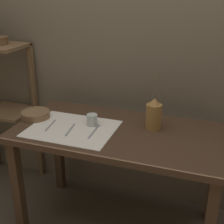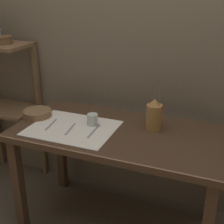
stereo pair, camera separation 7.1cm
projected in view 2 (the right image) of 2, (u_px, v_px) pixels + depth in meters
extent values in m
cube|color=#6B5E4C|center=(142.00, 48.00, 2.18)|extent=(7.00, 0.06, 2.40)
cube|color=#422D1E|center=(119.00, 133.00, 1.98)|extent=(1.34, 0.68, 0.04)
cube|color=#422D1E|center=(19.00, 186.00, 2.09)|extent=(0.06, 0.06, 0.72)
cube|color=#422D1E|center=(61.00, 148.00, 2.57)|extent=(0.06, 0.06, 0.72)
cube|color=#422D1E|center=(215.00, 180.00, 2.15)|extent=(0.06, 0.06, 0.72)
cube|color=brown|center=(5.00, 108.00, 2.58)|extent=(0.52, 0.33, 0.02)
cube|color=brown|center=(40.00, 113.00, 2.65)|extent=(0.04, 0.04, 1.20)
cube|color=white|center=(73.00, 128.00, 2.00)|extent=(0.54, 0.43, 0.00)
cylinder|color=olive|center=(154.00, 117.00, 1.95)|extent=(0.10, 0.10, 0.17)
cone|color=olive|center=(155.00, 102.00, 1.91)|extent=(0.07, 0.07, 0.04)
cylinder|color=brown|center=(156.00, 88.00, 1.86)|extent=(0.04, 0.02, 0.14)
cylinder|color=brown|center=(156.00, 85.00, 1.88)|extent=(0.04, 0.01, 0.17)
cylinder|color=brown|center=(158.00, 82.00, 1.88)|extent=(0.05, 0.04, 0.20)
cylinder|color=brown|center=(37.00, 114.00, 2.16)|extent=(0.19, 0.19, 0.05)
cylinder|color=silver|center=(93.00, 119.00, 2.03)|extent=(0.07, 0.07, 0.07)
cube|color=#939399|center=(51.00, 124.00, 2.04)|extent=(0.04, 0.17, 0.00)
cube|color=#939399|center=(70.00, 129.00, 1.98)|extent=(0.04, 0.17, 0.00)
cube|color=#939399|center=(93.00, 132.00, 1.94)|extent=(0.02, 0.18, 0.00)
sphere|color=#939399|center=(98.00, 126.00, 2.02)|extent=(0.02, 0.02, 0.02)
cylinder|color=brown|center=(3.00, 40.00, 2.34)|extent=(0.14, 0.14, 0.06)
cylinder|color=brown|center=(2.00, 37.00, 2.33)|extent=(0.15, 0.15, 0.01)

